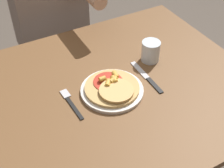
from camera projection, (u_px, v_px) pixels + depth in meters
dining_table at (106, 107)px, 1.29m from camera, size 1.21×0.94×0.72m
plate at (112, 90)px, 1.21m from camera, size 0.25×0.25×0.01m
pizza at (113, 87)px, 1.20m from camera, size 0.21×0.21×0.04m
fork at (71, 102)px, 1.17m from camera, size 0.03×0.18×0.00m
knife at (147, 77)px, 1.28m from camera, size 0.02×0.22×0.00m
drinking_glass at (151, 51)px, 1.34m from camera, size 0.08×0.08×0.09m
person_diner at (50, 9)px, 1.72m from camera, size 0.39×0.52×1.23m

